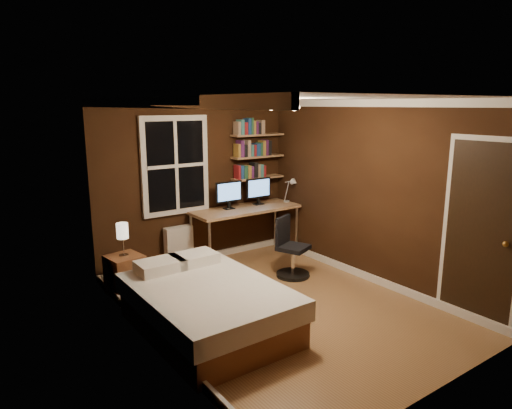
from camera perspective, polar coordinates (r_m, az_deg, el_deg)
floor at (r=5.74m, az=2.94°, el=-12.68°), size 4.20×4.20×0.00m
wall_back at (r=7.07m, az=-7.52°, el=2.67°), size 3.20×0.04×2.50m
wall_left at (r=4.55m, az=-12.97°, el=-3.00°), size 0.04×4.20×2.50m
wall_right at (r=6.43m, az=14.36°, el=1.42°), size 0.04×4.20×2.50m
ceiling at (r=5.20m, az=3.25°, el=13.12°), size 3.20×4.20×0.02m
window at (r=6.84m, az=-10.05°, el=4.80°), size 1.06×0.06×1.46m
door at (r=5.62m, az=26.23°, el=-3.41°), size 0.03×0.82×2.05m
door_knob at (r=5.47m, az=28.74°, el=-4.37°), size 0.06×0.06×0.06m
ceiling_fixture at (r=5.12m, az=3.95°, el=12.01°), size 0.44×0.44×0.18m
bookshelf_lower at (r=7.53m, az=0.21°, el=3.37°), size 0.92×0.22×0.03m
books_row_lower at (r=7.51m, az=0.21°, el=4.35°), size 0.54×0.16×0.23m
bookshelf_middle at (r=7.48m, az=0.21°, el=6.02°), size 0.92×0.22×0.03m
books_row_middle at (r=7.47m, az=0.21°, el=7.01°), size 0.66×0.16×0.23m
bookshelf_upper at (r=7.45m, az=0.21°, el=8.69°), size 0.92×0.22×0.03m
books_row_upper at (r=7.44m, az=0.21°, el=9.69°), size 0.54×0.16×0.23m
bed at (r=5.13m, az=-6.14°, el=-12.51°), size 1.40×1.92×0.65m
nightstand at (r=6.26m, az=-16.04°, el=-8.42°), size 0.47×0.47×0.52m
bedside_lamp at (r=6.11m, az=-16.30°, el=-4.24°), size 0.15×0.15×0.44m
radiator at (r=7.02m, az=-9.62°, el=-5.28°), size 0.43×0.15×0.64m
desk at (r=7.21m, az=-1.32°, el=-0.88°), size 1.76×0.66×0.84m
monitor_left at (r=7.09m, az=-3.41°, el=1.16°), size 0.46×0.12×0.43m
monitor_right at (r=7.40m, az=0.31°, el=1.65°), size 0.46×0.12×0.43m
desk_lamp at (r=7.55m, az=4.25°, el=1.86°), size 0.14×0.32×0.44m
office_chair at (r=6.61m, az=4.36°, el=-6.29°), size 0.51×0.51×0.87m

